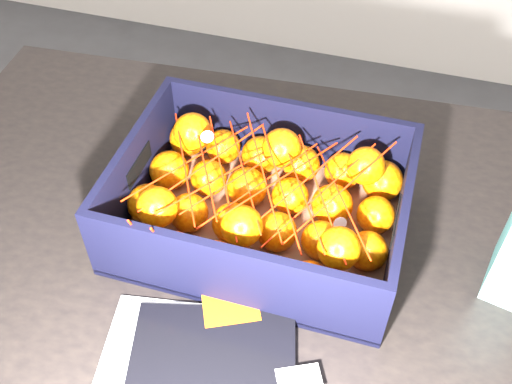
# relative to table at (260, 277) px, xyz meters

# --- Properties ---
(table) EXTENTS (1.25, 0.88, 0.75)m
(table) POSITION_rel_table_xyz_m (0.00, 0.00, 0.00)
(table) COLOR black
(table) RESTS_ON ground
(produce_crate) EXTENTS (0.41, 0.31, 0.13)m
(produce_crate) POSITION_rel_table_xyz_m (-0.01, 0.03, 0.14)
(produce_crate) COLOR brown
(produce_crate) RESTS_ON table
(clementine_heap) EXTENTS (0.40, 0.29, 0.11)m
(clementine_heap) POSITION_rel_table_xyz_m (-0.01, 0.03, 0.15)
(clementine_heap) COLOR #DA5F04
(clementine_heap) RESTS_ON produce_crate
(mesh_net) EXTENTS (0.35, 0.27, 0.09)m
(mesh_net) POSITION_rel_table_xyz_m (-0.01, 0.02, 0.21)
(mesh_net) COLOR red
(mesh_net) RESTS_ON clementine_heap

